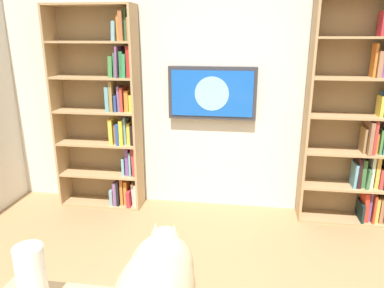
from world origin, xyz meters
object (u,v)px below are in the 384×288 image
Objects in this scene: bookshelf_left at (363,118)px; bookshelf_right at (107,114)px; cat at (156,287)px; paper_towel_roll at (32,277)px; wall_mounted_tv at (212,93)px.

bookshelf_left is 2.44m from bookshelf_right.
cat is (-1.09, 2.42, -0.07)m from bookshelf_right.
bookshelf_left is 8.24× the size of paper_towel_roll.
paper_towel_roll is (0.45, 2.46, -0.33)m from wall_mounted_tv.
bookshelf_right is 8.03× the size of paper_towel_roll.
bookshelf_right is (2.44, -0.00, -0.04)m from bookshelf_left.
bookshelf_right is 2.45m from paper_towel_roll.
cat is at bearing 175.67° from paper_towel_roll.
bookshelf_left is 3.01m from paper_towel_roll.
bookshelf_right is at bearing -0.03° from bookshelf_left.
wall_mounted_tv is 2.52m from cat.
cat is at bearing 60.87° from bookshelf_left.
paper_towel_roll is (1.84, 2.38, -0.15)m from bookshelf_left.
cat is 0.50m from paper_towel_roll.
bookshelf_right reaches higher than wall_mounted_tv.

